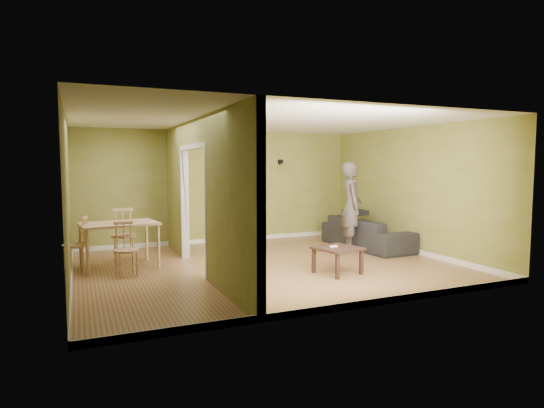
{
  "coord_description": "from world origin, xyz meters",
  "views": [
    {
      "loc": [
        -3.11,
        -7.5,
        1.83
      ],
      "look_at": [
        0.2,
        0.2,
        1.1
      ],
      "focal_mm": 30.0,
      "sensor_mm": 36.0,
      "label": 1
    }
  ],
  "objects_px": {
    "bookshelf": "(232,203)",
    "coffee_table": "(338,251)",
    "sofa": "(367,228)",
    "chair_far": "(124,234)",
    "person": "(352,199)",
    "chair_near": "(126,249)",
    "dining_table": "(119,227)",
    "chair_left": "(75,244)"
  },
  "relations": [
    {
      "from": "bookshelf",
      "to": "coffee_table",
      "type": "distance_m",
      "value": 3.74
    },
    {
      "from": "sofa",
      "to": "chair_far",
      "type": "distance_m",
      "value": 5.08
    },
    {
      "from": "person",
      "to": "chair_far",
      "type": "bearing_deg",
      "value": 101.51
    },
    {
      "from": "person",
      "to": "chair_near",
      "type": "relative_size",
      "value": 2.51
    },
    {
      "from": "sofa",
      "to": "chair_far",
      "type": "relative_size",
      "value": 2.23
    },
    {
      "from": "bookshelf",
      "to": "dining_table",
      "type": "xyz_separation_m",
      "value": [
        -2.67,
        -1.71,
        -0.2
      ]
    },
    {
      "from": "chair_near",
      "to": "chair_far",
      "type": "relative_size",
      "value": 0.86
    },
    {
      "from": "bookshelf",
      "to": "chair_near",
      "type": "distance_m",
      "value": 3.56
    },
    {
      "from": "sofa",
      "to": "chair_far",
      "type": "height_order",
      "value": "chair_far"
    },
    {
      "from": "person",
      "to": "bookshelf",
      "type": "distance_m",
      "value": 2.83
    },
    {
      "from": "person",
      "to": "chair_near",
      "type": "bearing_deg",
      "value": 116.71
    },
    {
      "from": "chair_far",
      "to": "coffee_table",
      "type": "bearing_deg",
      "value": 147.31
    },
    {
      "from": "person",
      "to": "chair_left",
      "type": "distance_m",
      "value": 5.44
    },
    {
      "from": "chair_left",
      "to": "chair_near",
      "type": "xyz_separation_m",
      "value": [
        0.77,
        -0.68,
        -0.03
      ]
    },
    {
      "from": "bookshelf",
      "to": "chair_far",
      "type": "xyz_separation_m",
      "value": [
        -2.54,
        -1.14,
        -0.41
      ]
    },
    {
      "from": "coffee_table",
      "to": "sofa",
      "type": "bearing_deg",
      "value": 44.22
    },
    {
      "from": "chair_left",
      "to": "dining_table",
      "type": "bearing_deg",
      "value": 102.09
    },
    {
      "from": "sofa",
      "to": "bookshelf",
      "type": "height_order",
      "value": "bookshelf"
    },
    {
      "from": "coffee_table",
      "to": "chair_far",
      "type": "xyz_separation_m",
      "value": [
        -3.2,
        2.49,
        0.14
      ]
    },
    {
      "from": "bookshelf",
      "to": "dining_table",
      "type": "distance_m",
      "value": 3.17
    },
    {
      "from": "chair_left",
      "to": "coffee_table",
      "type": "bearing_deg",
      "value": 78.07
    },
    {
      "from": "coffee_table",
      "to": "chair_left",
      "type": "xyz_separation_m",
      "value": [
        -4.04,
        1.95,
        0.09
      ]
    },
    {
      "from": "dining_table",
      "to": "chair_far",
      "type": "relative_size",
      "value": 1.25
    },
    {
      "from": "sofa",
      "to": "coffee_table",
      "type": "distance_m",
      "value": 2.56
    },
    {
      "from": "sofa",
      "to": "chair_near",
      "type": "bearing_deg",
      "value": 92.78
    },
    {
      "from": "sofa",
      "to": "person",
      "type": "distance_m",
      "value": 0.84
    },
    {
      "from": "chair_left",
      "to": "chair_near",
      "type": "height_order",
      "value": "chair_left"
    },
    {
      "from": "person",
      "to": "coffee_table",
      "type": "distance_m",
      "value": 2.26
    },
    {
      "from": "person",
      "to": "chair_left",
      "type": "xyz_separation_m",
      "value": [
        -5.39,
        0.29,
        -0.64
      ]
    },
    {
      "from": "dining_table",
      "to": "chair_near",
      "type": "xyz_separation_m",
      "value": [
        0.05,
        -0.66,
        -0.28
      ]
    },
    {
      "from": "dining_table",
      "to": "chair_far",
      "type": "bearing_deg",
      "value": 77.4
    },
    {
      "from": "sofa",
      "to": "coffee_table",
      "type": "bearing_deg",
      "value": 131.27
    },
    {
      "from": "chair_far",
      "to": "bookshelf",
      "type": "bearing_deg",
      "value": -150.52
    },
    {
      "from": "dining_table",
      "to": "chair_far",
      "type": "distance_m",
      "value": 0.62
    },
    {
      "from": "person",
      "to": "chair_far",
      "type": "height_order",
      "value": "person"
    },
    {
      "from": "chair_left",
      "to": "chair_near",
      "type": "bearing_deg",
      "value": 62.5
    },
    {
      "from": "bookshelf",
      "to": "chair_left",
      "type": "bearing_deg",
      "value": -153.5
    },
    {
      "from": "sofa",
      "to": "dining_table",
      "type": "distance_m",
      "value": 5.17
    },
    {
      "from": "bookshelf",
      "to": "chair_left",
      "type": "height_order",
      "value": "bookshelf"
    },
    {
      "from": "bookshelf",
      "to": "coffee_table",
      "type": "bearing_deg",
      "value": -79.73
    },
    {
      "from": "coffee_table",
      "to": "dining_table",
      "type": "bearing_deg",
      "value": 149.91
    },
    {
      "from": "sofa",
      "to": "dining_table",
      "type": "relative_size",
      "value": 1.78
    }
  ]
}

